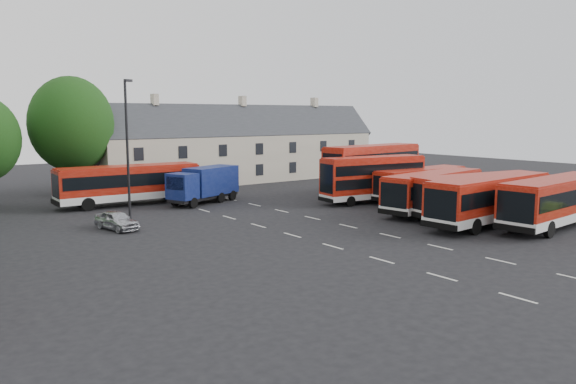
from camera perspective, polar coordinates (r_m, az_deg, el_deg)
name	(u,v)px	position (r m, az deg, el deg)	size (l,w,h in m)	color
ground	(312,241)	(35.41, 2.42, -4.95)	(140.00, 140.00, 0.00)	black
lane_markings	(321,230)	(38.47, 3.41, -3.92)	(5.15, 33.80, 0.01)	beige
terrace_houses	(243,149)	(67.22, -4.60, 4.42)	(35.70, 7.13, 10.06)	beige
bus_row_a	(557,198)	(43.56, 25.67, -0.53)	(12.44, 3.81, 3.46)	silver
bus_row_b	(490,196)	(42.61, 19.83, -0.38)	(12.45, 3.61, 3.48)	silver
bus_row_c	(480,192)	(45.24, 18.90, 0.00)	(12.05, 4.53, 3.33)	silver
bus_row_d	(434,188)	(46.86, 14.57, 0.36)	(11.73, 4.31, 3.24)	silver
bus_row_e	(421,181)	(52.73, 13.34, 1.05)	(10.70, 2.95, 3.00)	silver
bus_dd_south	(373,176)	(51.12, 8.65, 1.59)	(10.31, 3.62, 4.14)	silver
bus_dd_north	(373,166)	(56.14, 8.58, 2.58)	(12.15, 4.03, 4.89)	silver
bus_north	(129,181)	(51.02, -15.86, 1.05)	(12.32, 3.28, 3.46)	silver
box_truck	(205,183)	(50.58, -8.48, 0.89)	(7.64, 4.72, 3.20)	black
silver_car	(117,220)	(40.35, -17.01, -2.76)	(1.55, 3.84, 1.31)	#B0B2B8
lamppost	(128,148)	(41.81, -15.98, 4.36)	(0.71, 0.46, 10.34)	black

